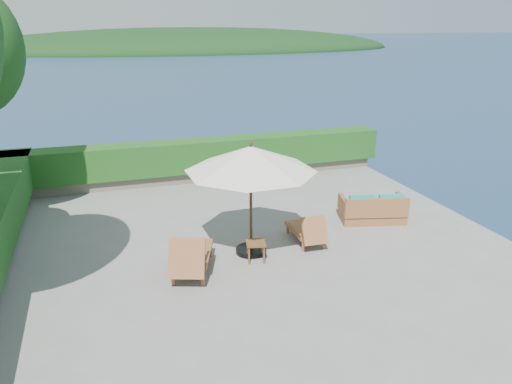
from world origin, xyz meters
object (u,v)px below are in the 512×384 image
object	(u,v)px
patio_umbrella	(251,160)
lounge_right	(307,230)
lounge_left	(191,256)
side_table	(256,245)
wicker_loveseat	(373,210)

from	to	relation	value
patio_umbrella	lounge_right	size ratio (longest dim) A/B	2.69
lounge_left	lounge_right	bearing A→B (deg)	31.91
patio_umbrella	lounge_left	world-z (taller)	patio_umbrella
lounge_right	side_table	distance (m)	1.51
lounge_left	side_table	distance (m)	1.47
lounge_left	side_table	bearing A→B (deg)	25.59
side_table	wicker_loveseat	xyz separation A→B (m)	(3.62, 1.21, -0.05)
patio_umbrella	wicker_loveseat	xyz separation A→B (m)	(3.60, 0.80, -1.87)
lounge_left	lounge_right	world-z (taller)	lounge_left
lounge_left	wicker_loveseat	bearing A→B (deg)	34.26
lounge_right	side_table	bearing A→B (deg)	-159.27
patio_umbrella	lounge_left	distance (m)	2.38
patio_umbrella	lounge_right	distance (m)	2.33
patio_umbrella	side_table	bearing A→B (deg)	-92.78
patio_umbrella	side_table	size ratio (longest dim) A/B	7.74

